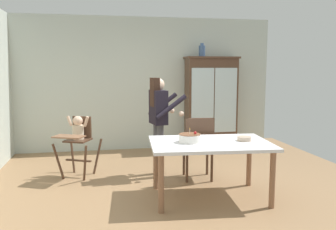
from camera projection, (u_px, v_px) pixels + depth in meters
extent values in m
plane|color=#93704C|center=(171.00, 189.00, 4.99)|extent=(6.24, 6.24, 0.00)
cube|color=beige|center=(146.00, 84.00, 7.37)|extent=(5.32, 0.06, 2.70)
cube|color=#4C3323|center=(211.00, 104.00, 7.43)|extent=(1.03, 0.42, 1.86)
cube|color=#4C3323|center=(212.00, 58.00, 7.30)|extent=(1.09, 0.48, 0.04)
cube|color=silver|center=(203.00, 101.00, 7.16)|extent=(0.46, 0.01, 1.31)
cube|color=silver|center=(226.00, 100.00, 7.25)|extent=(0.46, 0.01, 1.31)
cube|color=#4C3323|center=(211.00, 100.00, 7.42)|extent=(0.95, 0.36, 0.02)
cylinder|color=#3D567F|center=(202.00, 51.00, 7.25)|extent=(0.13, 0.13, 0.22)
cylinder|color=#3D567F|center=(202.00, 44.00, 7.23)|extent=(0.07, 0.07, 0.05)
cylinder|color=#4C3323|center=(58.00, 161.00, 5.38)|extent=(0.18, 0.10, 0.56)
cylinder|color=#4C3323|center=(85.00, 163.00, 5.28)|extent=(0.10, 0.18, 0.56)
cylinder|color=#4C3323|center=(72.00, 155.00, 5.81)|extent=(0.10, 0.18, 0.56)
cylinder|color=#4C3323|center=(98.00, 156.00, 5.70)|extent=(0.18, 0.10, 0.56)
cube|color=#4C3323|center=(79.00, 160.00, 5.55)|extent=(0.40, 0.21, 0.02)
cube|color=#4C3323|center=(78.00, 140.00, 5.50)|extent=(0.45, 0.45, 0.02)
cube|color=#4C3323|center=(82.00, 127.00, 5.63)|extent=(0.29, 0.15, 0.34)
cube|color=brown|center=(69.00, 137.00, 5.23)|extent=(0.50, 0.40, 0.02)
cylinder|color=beige|center=(78.00, 132.00, 5.51)|extent=(0.17, 0.17, 0.22)
sphere|color=beige|center=(78.00, 121.00, 5.48)|extent=(0.15, 0.15, 0.15)
cylinder|color=beige|center=(70.00, 121.00, 5.52)|extent=(0.11, 0.08, 0.17)
cylinder|color=beige|center=(86.00, 122.00, 5.45)|extent=(0.11, 0.08, 0.17)
cylinder|color=#47474C|center=(160.00, 151.00, 5.50)|extent=(0.11, 0.11, 0.82)
cylinder|color=#47474C|center=(157.00, 149.00, 5.66)|extent=(0.11, 0.11, 0.82)
cube|color=black|center=(158.00, 107.00, 5.49)|extent=(0.25, 0.39, 0.52)
cube|color=white|center=(165.00, 107.00, 5.53)|extent=(0.02, 0.06, 0.49)
sphere|color=beige|center=(158.00, 84.00, 5.45)|extent=(0.19, 0.19, 0.19)
cube|color=#382319|center=(155.00, 92.00, 5.45)|extent=(0.13, 0.21, 0.44)
cylinder|color=black|center=(171.00, 107.00, 5.35)|extent=(0.50, 0.14, 0.37)
sphere|color=beige|center=(181.00, 114.00, 5.42)|extent=(0.08, 0.08, 0.08)
cylinder|color=black|center=(163.00, 104.00, 5.73)|extent=(0.50, 0.14, 0.37)
sphere|color=beige|center=(172.00, 111.00, 5.79)|extent=(0.08, 0.08, 0.08)
cube|color=silver|center=(210.00, 143.00, 4.57)|extent=(1.60, 1.15, 0.04)
cylinder|color=brown|center=(161.00, 184.00, 4.13)|extent=(0.07, 0.07, 0.70)
cylinder|color=brown|center=(272.00, 180.00, 4.28)|extent=(0.07, 0.07, 0.70)
cylinder|color=brown|center=(156.00, 164.00, 4.96)|extent=(0.07, 0.07, 0.70)
cylinder|color=brown|center=(249.00, 162.00, 5.10)|extent=(0.07, 0.07, 0.70)
cylinder|color=white|center=(190.00, 138.00, 4.54)|extent=(0.28, 0.28, 0.10)
cylinder|color=brown|center=(190.00, 134.00, 4.53)|extent=(0.27, 0.27, 0.01)
cylinder|color=#F2E5CC|center=(190.00, 132.00, 4.53)|extent=(0.01, 0.01, 0.06)
cone|color=yellow|center=(190.00, 128.00, 4.52)|extent=(0.02, 0.02, 0.02)
sphere|color=red|center=(195.00, 133.00, 4.51)|extent=(0.04, 0.04, 0.04)
cylinder|color=#C6AD93|center=(244.00, 139.00, 4.64)|extent=(0.18, 0.18, 0.05)
cylinder|color=#4C3323|center=(207.00, 161.00, 5.65)|extent=(0.04, 0.04, 0.45)
cylinder|color=#4C3323|center=(184.00, 161.00, 5.62)|extent=(0.04, 0.04, 0.45)
cylinder|color=#4C3323|center=(212.00, 167.00, 5.28)|extent=(0.04, 0.04, 0.45)
cylinder|color=#4C3323|center=(187.00, 167.00, 5.25)|extent=(0.04, 0.04, 0.45)
cube|color=#473D38|center=(198.00, 148.00, 5.42)|extent=(0.49, 0.49, 0.03)
cube|color=#4C3323|center=(200.00, 134.00, 5.19)|extent=(0.42, 0.09, 0.48)
cylinder|color=#4C3323|center=(213.00, 134.00, 5.20)|extent=(0.03, 0.03, 0.48)
cylinder|color=#4C3323|center=(187.00, 135.00, 5.17)|extent=(0.03, 0.03, 0.48)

